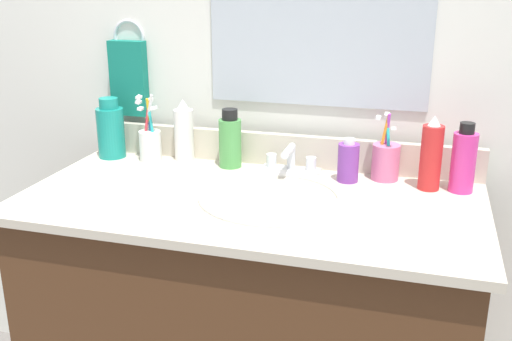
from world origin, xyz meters
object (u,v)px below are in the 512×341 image
(bottle_spray_red, at_px, (431,156))
(cup_white_ceramic, at_px, (150,142))
(cup_pink, at_px, (386,161))
(bottle_soap_pink, at_px, (464,161))
(hand_towel, at_px, (129,78))
(bottle_toner_green, at_px, (230,141))
(bottle_lotion_white, at_px, (184,132))
(faucet, at_px, (291,163))
(bottle_mouthwash_teal, at_px, (111,130))
(bottle_cream_purple, at_px, (348,162))

(bottle_spray_red, relative_size, cup_white_ceramic, 0.96)
(cup_pink, bearing_deg, bottle_soap_pink, -11.74)
(hand_towel, distance_m, bottle_spray_red, 0.89)
(bottle_toner_green, bearing_deg, hand_towel, 167.58)
(bottle_lotion_white, relative_size, bottle_soap_pink, 1.01)
(bottle_spray_red, xyz_separation_m, cup_pink, (-0.11, 0.04, -0.04))
(hand_towel, relative_size, faucet, 1.37)
(bottle_mouthwash_teal, relative_size, bottle_cream_purple, 1.52)
(bottle_toner_green, bearing_deg, cup_white_ceramic, -177.55)
(bottle_cream_purple, xyz_separation_m, cup_pink, (0.09, 0.04, -0.00))
(bottle_toner_green, xyz_separation_m, bottle_soap_pink, (0.62, -0.03, 0.00))
(bottle_lotion_white, distance_m, cup_pink, 0.57)
(bottle_cream_purple, xyz_separation_m, bottle_toner_green, (-0.33, 0.03, 0.02))
(bottle_soap_pink, bearing_deg, faucet, 177.64)
(hand_towel, bearing_deg, cup_pink, -4.81)
(bottle_cream_purple, distance_m, bottle_soap_pink, 0.28)
(bottle_lotion_white, bearing_deg, bottle_spray_red, -4.84)
(faucet, height_order, bottle_toner_green, bottle_toner_green)
(bottle_spray_red, distance_m, cup_pink, 0.13)
(bottle_mouthwash_teal, xyz_separation_m, cup_pink, (0.79, 0.02, -0.03))
(bottle_lotion_white, xyz_separation_m, cup_pink, (0.57, -0.01, -0.03))
(bottle_cream_purple, relative_size, bottle_lotion_white, 0.65)
(faucet, height_order, bottle_spray_red, bottle_spray_red)
(bottle_mouthwash_teal, height_order, bottle_cream_purple, bottle_mouthwash_teal)
(bottle_spray_red, height_order, cup_pink, bottle_spray_red)
(bottle_toner_green, height_order, cup_white_ceramic, cup_white_ceramic)
(hand_towel, distance_m, bottle_mouthwash_teal, 0.16)
(hand_towel, distance_m, bottle_soap_pink, 0.97)
(cup_white_ceramic, bearing_deg, faucet, -0.10)
(bottle_toner_green, height_order, cup_pink, cup_pink)
(cup_white_ceramic, bearing_deg, bottle_lotion_white, 20.16)
(bottle_soap_pink, height_order, cup_pink, cup_pink)
(cup_white_ceramic, bearing_deg, bottle_cream_purple, -2.19)
(bottle_lotion_white, bearing_deg, bottle_toner_green, -9.04)
(faucet, xyz_separation_m, bottle_lotion_white, (-0.32, 0.03, 0.05))
(bottle_spray_red, bearing_deg, bottle_lotion_white, 175.16)
(bottle_toner_green, height_order, bottle_soap_pink, bottle_soap_pink)
(hand_towel, height_order, bottle_soap_pink, hand_towel)
(bottle_mouthwash_teal, distance_m, cup_pink, 0.79)
(hand_towel, relative_size, cup_white_ceramic, 1.12)
(faucet, xyz_separation_m, cup_white_ceramic, (-0.42, 0.00, 0.03))
(hand_towel, xyz_separation_m, bottle_spray_red, (0.88, -0.11, -0.13))
(bottle_soap_pink, relative_size, cup_pink, 0.98)
(bottle_lotion_white, bearing_deg, bottle_soap_pink, -3.95)
(bottle_lotion_white, bearing_deg, faucet, -6.09)
(faucet, bearing_deg, cup_white_ceramic, 179.90)
(hand_towel, bearing_deg, bottle_spray_red, -7.10)
(bottle_cream_purple, relative_size, bottle_spray_red, 0.61)
(bottle_mouthwash_teal, relative_size, cup_pink, 0.98)
(bottle_lotion_white, bearing_deg, bottle_cream_purple, -6.60)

